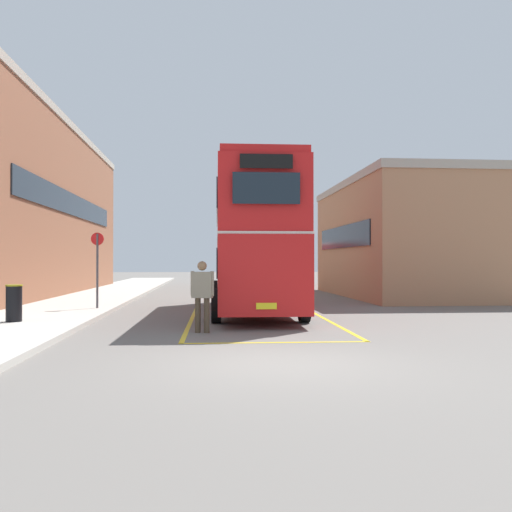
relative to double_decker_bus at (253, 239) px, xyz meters
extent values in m
plane|color=#66605B|center=(-0.29, 4.96, -2.51)|extent=(135.60, 135.60, 0.00)
cube|color=#B2ADA3|center=(-6.79, 7.36, -2.44)|extent=(4.00, 57.60, 0.14)
cube|color=brown|center=(-11.23, 10.19, 1.70)|extent=(5.67, 24.11, 8.42)
cube|color=#232D38|center=(-8.36, 10.19, 2.12)|extent=(0.06, 18.33, 1.10)
cube|color=#A89E8E|center=(-11.23, 10.19, 6.09)|extent=(5.79, 24.23, 0.36)
cube|color=#AD7A56|center=(8.50, 8.48, 0.19)|extent=(6.59, 12.70, 5.41)
cube|color=#232D38|center=(5.18, 8.48, 0.46)|extent=(0.06, 9.65, 1.10)
cube|color=#A89E8E|center=(8.50, 8.48, 3.08)|extent=(6.71, 12.82, 0.36)
cylinder|color=black|center=(-1.21, 3.14, -2.01)|extent=(0.30, 1.00, 1.00)
cylinder|color=black|center=(1.31, 3.10, -2.01)|extent=(0.30, 1.00, 1.00)
cylinder|color=black|center=(-1.31, -3.10, -2.01)|extent=(0.30, 1.00, 1.00)
cylinder|color=black|center=(1.21, -3.15, -2.01)|extent=(0.30, 1.00, 1.00)
cube|color=red|center=(0.00, 0.00, -1.11)|extent=(2.62, 10.12, 2.10)
cube|color=red|center=(0.00, 0.00, 0.99)|extent=(2.61, 9.92, 2.10)
cube|color=red|center=(0.00, 0.00, 2.14)|extent=(2.51, 9.81, 0.20)
cube|color=silver|center=(0.00, 0.00, -0.06)|extent=(2.64, 10.02, 0.14)
cube|color=#19232D|center=(-1.24, 0.02, -0.81)|extent=(0.17, 8.26, 0.84)
cube|color=#19232D|center=(-1.24, 0.02, 1.09)|extent=(0.17, 8.26, 0.84)
cube|color=#19232D|center=(1.24, -0.02, -0.81)|extent=(0.17, 8.26, 0.84)
cube|color=#19232D|center=(1.24, -0.02, 1.09)|extent=(0.17, 8.26, 0.84)
cube|color=#19232D|center=(-0.09, -5.06, 1.09)|extent=(1.71, 0.07, 0.80)
cube|color=black|center=(-0.09, -5.06, 1.77)|extent=(1.34, 0.06, 0.36)
cube|color=#19232D|center=(0.09, 5.06, -0.71)|extent=(1.95, 0.07, 1.00)
cube|color=yellow|center=(-0.09, -5.06, -1.88)|extent=(0.52, 0.04, 0.16)
cylinder|color=black|center=(1.90, 23.76, -2.05)|extent=(0.35, 0.94, 0.92)
cylinder|color=black|center=(4.37, 23.53, -2.05)|extent=(0.35, 0.94, 0.92)
cylinder|color=black|center=(1.40, 18.54, -2.05)|extent=(0.35, 0.94, 0.92)
cylinder|color=black|center=(3.87, 18.30, -2.05)|extent=(0.35, 0.94, 0.92)
cube|color=#B71414|center=(2.88, 21.03, -0.91)|extent=(3.22, 8.94, 2.60)
cube|color=silver|center=(2.88, 21.03, 0.45)|extent=(3.04, 8.57, 0.12)
cube|color=#19232D|center=(1.67, 21.15, -0.56)|extent=(0.70, 6.97, 0.96)
cube|color=#19232D|center=(4.10, 20.92, -0.56)|extent=(0.70, 6.97, 0.96)
cube|color=#19232D|center=(3.30, 25.41, -0.61)|extent=(1.91, 0.22, 1.10)
cylinder|color=#473828|center=(-1.58, -5.25, -2.08)|extent=(0.14, 0.14, 0.86)
cylinder|color=#473828|center=(-1.80, -5.19, -2.08)|extent=(0.14, 0.14, 0.86)
cube|color=gray|center=(-1.69, -5.22, -1.34)|extent=(0.54, 0.34, 0.64)
cylinder|color=gray|center=(-1.45, -5.28, -1.30)|extent=(0.09, 0.09, 0.61)
cylinder|color=gray|center=(-1.93, -5.16, -1.30)|extent=(0.09, 0.09, 0.61)
sphere|color=#8C6647|center=(-1.70, -5.24, -0.87)|extent=(0.23, 0.23, 0.23)
cylinder|color=black|center=(-6.73, -3.54, -1.90)|extent=(0.41, 0.41, 0.95)
cylinder|color=olive|center=(-6.73, -3.54, -1.40)|extent=(0.44, 0.44, 0.04)
cylinder|color=#4C4C51|center=(-5.36, 0.66, -1.09)|extent=(0.08, 0.08, 2.57)
cylinder|color=red|center=(-5.36, 0.66, 0.02)|extent=(0.44, 0.06, 0.44)
cube|color=gold|center=(-2.02, -0.97, -2.51)|extent=(0.33, 12.08, 0.01)
cube|color=gold|center=(2.02, -1.04, -2.51)|extent=(0.33, 12.08, 0.01)
cube|color=gold|center=(-0.10, -7.05, -2.51)|extent=(4.16, 0.19, 0.01)
camera|label=1|loc=(-1.57, -18.99, -0.76)|focal=39.14mm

